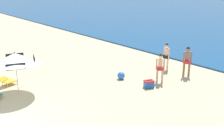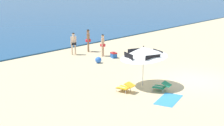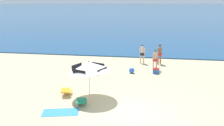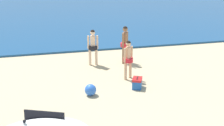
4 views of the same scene
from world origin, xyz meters
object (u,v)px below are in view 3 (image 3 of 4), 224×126
(lounge_chair_beside_umbrella, at_px, (66,91))
(person_wading_in, at_px, (155,58))
(beach_umbrella_striped_main, at_px, (89,67))
(cooler_box, at_px, (156,71))
(beach_ball, at_px, (132,70))
(beach_towel, at_px, (61,112))
(person_standing_near_shore, at_px, (142,53))
(lounge_chair_under_umbrella, at_px, (82,101))
(person_standing_beside, at_px, (160,53))

(lounge_chair_beside_umbrella, height_order, person_wading_in, person_wading_in)
(beach_umbrella_striped_main, height_order, cooler_box, beach_umbrella_striped_main)
(person_wading_in, height_order, beach_ball, person_wading_in)
(beach_umbrella_striped_main, distance_m, beach_ball, 5.83)
(beach_ball, relative_size, beach_towel, 0.24)
(lounge_chair_beside_umbrella, relative_size, person_standing_near_shore, 0.55)
(lounge_chair_under_umbrella, distance_m, person_standing_near_shore, 10.14)
(beach_umbrella_striped_main, height_order, lounge_chair_under_umbrella, beach_umbrella_striped_main)
(lounge_chair_under_umbrella, relative_size, beach_ball, 2.27)
(cooler_box, bearing_deg, lounge_chair_under_umbrella, -120.75)
(lounge_chair_beside_umbrella, distance_m, cooler_box, 7.60)
(beach_towel, bearing_deg, person_standing_beside, 64.07)
(lounge_chair_beside_umbrella, height_order, beach_towel, lounge_chair_beside_umbrella)
(person_wading_in, bearing_deg, beach_towel, -118.76)
(beach_towel, bearing_deg, beach_ball, 68.20)
(lounge_chair_beside_umbrella, relative_size, person_wading_in, 0.57)
(beach_towel, bearing_deg, person_standing_near_shore, 71.14)
(beach_umbrella_striped_main, relative_size, person_standing_near_shore, 1.97)
(person_standing_near_shore, xyz_separation_m, beach_towel, (-3.64, -10.64, -0.97))
(lounge_chair_beside_umbrella, bearing_deg, beach_ball, 56.43)
(person_standing_beside, xyz_separation_m, cooler_box, (-0.32, -2.95, -0.82))
(beach_umbrella_striped_main, bearing_deg, person_standing_near_shore, 72.33)
(person_standing_beside, bearing_deg, beach_ball, -124.48)
(beach_umbrella_striped_main, xyz_separation_m, person_wading_in, (3.80, 6.46, -0.88))
(lounge_chair_under_umbrella, distance_m, person_wading_in, 8.69)
(beach_umbrella_striped_main, relative_size, person_standing_beside, 1.87)
(beach_umbrella_striped_main, bearing_deg, person_wading_in, 59.49)
(beach_umbrella_striped_main, xyz_separation_m, person_standing_near_shore, (2.69, 8.44, -0.86))
(lounge_chair_under_umbrella, bearing_deg, beach_umbrella_striped_main, 84.92)
(person_standing_beside, height_order, cooler_box, person_standing_beside)
(person_standing_near_shore, height_order, cooler_box, person_standing_near_shore)
(person_wading_in, distance_m, cooler_box, 1.25)
(lounge_chair_under_umbrella, xyz_separation_m, cooler_box, (4.01, 6.73, -0.07))
(person_standing_near_shore, distance_m, beach_towel, 11.29)
(person_standing_near_shore, distance_m, beach_ball, 3.38)
(person_standing_near_shore, distance_m, cooler_box, 3.31)
(lounge_chair_beside_umbrella, distance_m, person_standing_near_shore, 9.39)
(lounge_chair_under_umbrella, xyz_separation_m, beach_ball, (2.13, 6.49, -0.06))
(lounge_chair_under_umbrella, relative_size, lounge_chair_beside_umbrella, 1.04)
(beach_umbrella_striped_main, height_order, person_standing_near_shore, beach_umbrella_striped_main)
(beach_umbrella_striped_main, height_order, lounge_chair_beside_umbrella, beach_umbrella_striped_main)
(lounge_chair_beside_umbrella, height_order, beach_ball, lounge_chair_beside_umbrella)
(beach_towel, bearing_deg, lounge_chair_under_umbrella, 47.99)
(person_standing_beside, bearing_deg, lounge_chair_under_umbrella, -114.07)
(person_standing_beside, bearing_deg, person_standing_near_shore, 178.78)
(lounge_chair_under_umbrella, height_order, beach_towel, lounge_chair_under_umbrella)
(lounge_chair_beside_umbrella, bearing_deg, beach_towel, -77.95)
(beach_ball, distance_m, beach_towel, 7.99)
(lounge_chair_under_umbrella, distance_m, beach_ball, 6.84)
(lounge_chair_under_umbrella, bearing_deg, beach_ball, 71.80)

